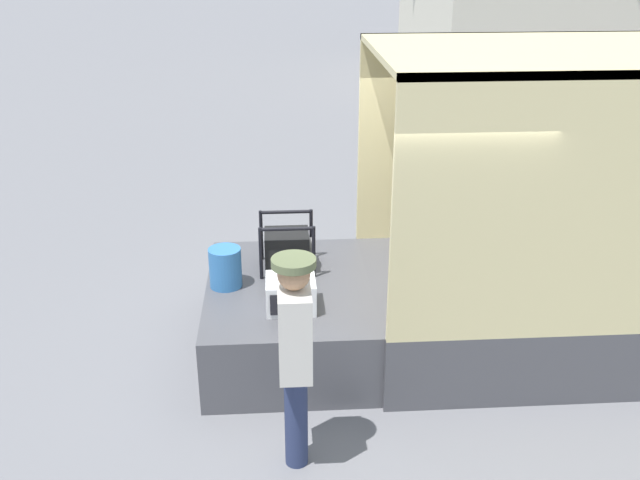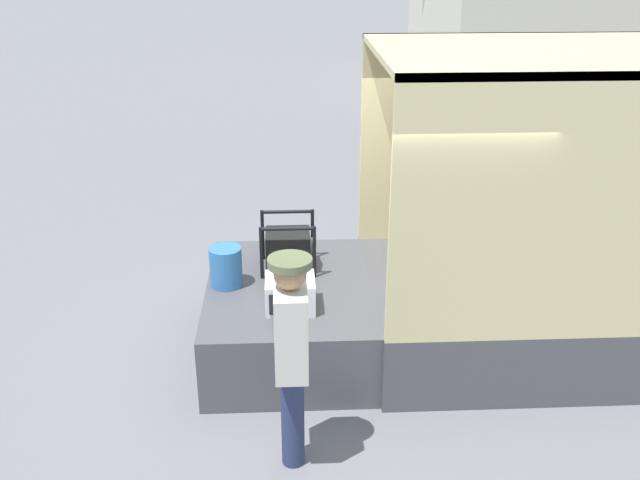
{
  "view_description": "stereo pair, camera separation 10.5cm",
  "coord_description": "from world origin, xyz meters",
  "views": [
    {
      "loc": [
        -0.9,
        -6.22,
        3.86
      ],
      "look_at": [
        -0.5,
        -0.2,
        1.26
      ],
      "focal_mm": 40.0,
      "sensor_mm": 36.0,
      "label": 1
    },
    {
      "loc": [
        -0.79,
        -6.23,
        3.86
      ],
      "look_at": [
        -0.5,
        -0.2,
        1.26
      ],
      "focal_mm": 40.0,
      "sensor_mm": 36.0,
      "label": 2
    }
  ],
  "objects": [
    {
      "name": "ground_plane",
      "position": [
        0.0,
        0.0,
        0.0
      ],
      "size": [
        160.0,
        160.0,
        0.0
      ],
      "primitive_type": "plane",
      "color": "slate"
    },
    {
      "name": "tailgate_deck",
      "position": [
        -0.8,
        0.0,
        0.35
      ],
      "size": [
        1.59,
        2.16,
        0.71
      ],
      "primitive_type": "cube",
      "color": "#4C4C51",
      "rests_on": "ground"
    },
    {
      "name": "microwave",
      "position": [
        -0.78,
        -0.47,
        0.85
      ],
      "size": [
        0.45,
        0.42,
        0.29
      ],
      "color": "white",
      "rests_on": "tailgate_deck"
    },
    {
      "name": "portable_generator",
      "position": [
        -0.78,
        0.37,
        0.91
      ],
      "size": [
        0.55,
        0.49,
        0.54
      ],
      "color": "black",
      "rests_on": "tailgate_deck"
    },
    {
      "name": "orange_bucket",
      "position": [
        -1.4,
        0.01,
        0.9
      ],
      "size": [
        0.31,
        0.31,
        0.39
      ],
      "color": "#3370B2",
      "rests_on": "tailgate_deck"
    },
    {
      "name": "worker_person",
      "position": [
        -0.78,
        -1.72,
        1.1
      ],
      "size": [
        0.32,
        0.44,
        1.78
      ],
      "color": "navy",
      "rests_on": "ground"
    }
  ]
}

